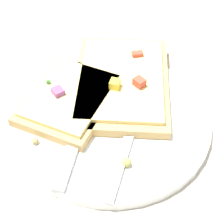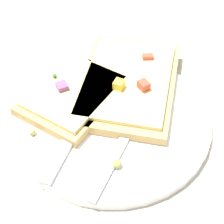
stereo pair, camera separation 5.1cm
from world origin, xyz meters
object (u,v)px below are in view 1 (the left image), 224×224
(knife, at_px, (77,135))
(pizza_slice_main, at_px, (121,81))
(plate, at_px, (112,120))
(pizza_slice_corner, at_px, (70,99))
(fork, at_px, (133,124))

(knife, xyz_separation_m, pizza_slice_main, (-0.02, -0.11, 0.01))
(pizza_slice_main, bearing_deg, plate, 171.20)
(pizza_slice_main, bearing_deg, pizza_slice_corner, 120.34)
(plate, bearing_deg, fork, 172.03)
(plate, relative_size, knife, 1.33)
(plate, distance_m, pizza_slice_main, 0.07)
(plate, height_order, pizza_slice_corner, pizza_slice_corner)
(pizza_slice_main, relative_size, pizza_slice_corner, 1.50)
(knife, relative_size, pizza_slice_corner, 1.34)
(pizza_slice_main, bearing_deg, knife, 152.22)
(plate, height_order, pizza_slice_main, pizza_slice_main)
(knife, height_order, pizza_slice_corner, pizza_slice_corner)
(plate, xyz_separation_m, knife, (0.03, 0.05, 0.01))
(plate, relative_size, pizza_slice_corner, 1.78)
(knife, bearing_deg, pizza_slice_corner, 23.23)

